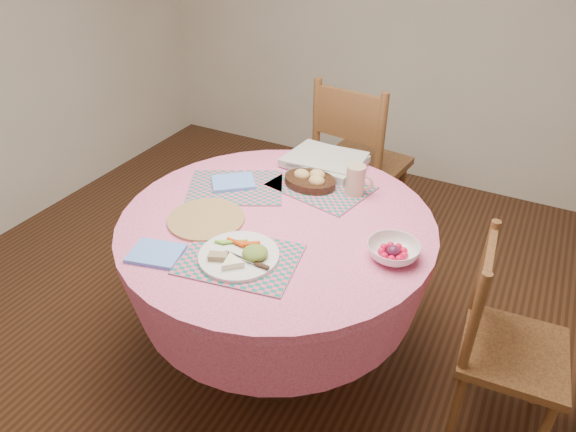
% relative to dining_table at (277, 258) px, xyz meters
% --- Properties ---
extents(ground, '(4.00, 4.00, 0.00)m').
position_rel_dining_table_xyz_m(ground, '(0.00, 0.00, -0.56)').
color(ground, '#331C0F').
rests_on(ground, ground).
extents(dining_table, '(1.24, 1.24, 0.75)m').
position_rel_dining_table_xyz_m(dining_table, '(0.00, 0.00, 0.00)').
color(dining_table, pink).
rests_on(dining_table, ground).
extents(chair_right, '(0.40, 0.41, 0.84)m').
position_rel_dining_table_xyz_m(chair_right, '(0.90, 0.09, -0.12)').
color(chair_right, brown).
rests_on(chair_right, ground).
extents(chair_back, '(0.52, 0.50, 1.01)m').
position_rel_dining_table_xyz_m(chair_back, '(-0.05, 1.03, -0.03)').
color(chair_back, brown).
rests_on(chair_back, ground).
extents(placemat_front, '(0.44, 0.36, 0.01)m').
position_rel_dining_table_xyz_m(placemat_front, '(0.01, -0.28, 0.20)').
color(placemat_front, '#136F70').
rests_on(placemat_front, dining_table).
extents(placemat_left, '(0.49, 0.45, 0.01)m').
position_rel_dining_table_xyz_m(placemat_left, '(-0.27, 0.13, 0.20)').
color(placemat_left, '#136F70').
rests_on(placemat_left, dining_table).
extents(placemat_back, '(0.45, 0.38, 0.01)m').
position_rel_dining_table_xyz_m(placemat_back, '(0.05, 0.31, 0.20)').
color(placemat_back, '#136F70').
rests_on(placemat_back, dining_table).
extents(wicker_trivet, '(0.30, 0.30, 0.01)m').
position_rel_dining_table_xyz_m(wicker_trivet, '(-0.24, -0.13, 0.20)').
color(wicker_trivet, '#A88548').
rests_on(wicker_trivet, dining_table).
extents(napkin_near, '(0.21, 0.18, 0.01)m').
position_rel_dining_table_xyz_m(napkin_near, '(-0.27, -0.40, 0.20)').
color(napkin_near, '#6395FF').
rests_on(napkin_near, dining_table).
extents(napkin_far, '(0.23, 0.22, 0.01)m').
position_rel_dining_table_xyz_m(napkin_far, '(-0.30, 0.15, 0.21)').
color(napkin_far, '#6395FF').
rests_on(napkin_far, placemat_left).
extents(dinner_plate, '(0.28, 0.28, 0.05)m').
position_rel_dining_table_xyz_m(dinner_plate, '(0.01, -0.29, 0.22)').
color(dinner_plate, white).
rests_on(dinner_plate, placemat_front).
extents(bread_bowl, '(0.23, 0.23, 0.08)m').
position_rel_dining_table_xyz_m(bread_bowl, '(0.00, 0.29, 0.23)').
color(bread_bowl, black).
rests_on(bread_bowl, placemat_back).
extents(latte_mug, '(0.12, 0.08, 0.13)m').
position_rel_dining_table_xyz_m(latte_mug, '(0.20, 0.32, 0.26)').
color(latte_mug, tan).
rests_on(latte_mug, placemat_back).
extents(fruit_bowl, '(0.24, 0.24, 0.06)m').
position_rel_dining_table_xyz_m(fruit_bowl, '(0.48, -0.03, 0.22)').
color(fruit_bowl, white).
rests_on(fruit_bowl, dining_table).
extents(newspaper_stack, '(0.37, 0.30, 0.04)m').
position_rel_dining_table_xyz_m(newspaper_stack, '(-0.02, 0.50, 0.22)').
color(newspaper_stack, silver).
rests_on(newspaper_stack, dining_table).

